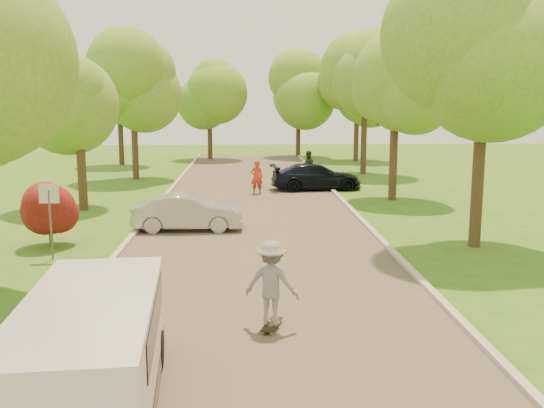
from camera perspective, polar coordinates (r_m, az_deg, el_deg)
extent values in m
plane|color=#376417|center=(13.77, -1.22, -9.24)|extent=(100.00, 100.00, 0.00)
cube|color=#4C4438|center=(21.49, -1.71, -2.29)|extent=(8.00, 60.00, 0.01)
cube|color=#B2AD9E|center=(21.81, -12.42, -2.20)|extent=(0.18, 60.00, 0.12)
cube|color=#B2AD9E|center=(21.91, 8.94, -2.03)|extent=(0.18, 60.00, 0.12)
cylinder|color=#59595E|center=(18.22, -20.10, -1.87)|extent=(0.06, 0.06, 2.00)
cube|color=white|center=(18.08, -20.26, 0.92)|extent=(0.55, 0.04, 0.55)
cylinder|color=#382619|center=(19.90, -20.08, -2.84)|extent=(0.12, 0.12, 0.70)
sphere|color=#590F0F|center=(19.76, -20.21, -0.72)|extent=(1.70, 1.70, 1.70)
cylinder|color=#382619|center=(26.07, -17.46, 2.87)|extent=(0.36, 0.36, 3.15)
sphere|color=#598424|center=(25.91, -17.78, 9.11)|extent=(4.20, 4.20, 4.20)
sphere|color=#598424|center=(25.76, -16.48, 10.58)|extent=(3.15, 3.15, 3.15)
cylinder|color=#382619|center=(35.68, -12.77, 5.35)|extent=(0.36, 0.36, 3.83)
sphere|color=#598424|center=(35.60, -12.98, 10.73)|extent=(4.80, 4.80, 4.80)
sphere|color=#598424|center=(35.50, -11.86, 11.94)|extent=(3.60, 3.60, 3.60)
cylinder|color=#382619|center=(19.53, 18.77, 1.66)|extent=(0.36, 0.36, 3.83)
sphere|color=#598424|center=(19.38, 19.33, 11.70)|extent=(5.00, 5.00, 5.00)
sphere|color=#598424|center=(19.72, 21.54, 13.71)|extent=(3.75, 3.75, 3.75)
cylinder|color=#382619|center=(27.98, 11.34, 3.80)|extent=(0.36, 0.36, 3.38)
sphere|color=#598424|center=(27.84, 11.54, 9.97)|extent=(4.40, 4.40, 4.40)
sphere|color=#598424|center=(28.02, 12.92, 11.27)|extent=(3.30, 3.30, 3.30)
cylinder|color=#382619|center=(37.81, 8.63, 5.88)|extent=(0.36, 0.36, 4.05)
sphere|color=#598424|center=(37.75, 8.77, 11.31)|extent=(5.20, 5.20, 5.20)
sphere|color=#598424|center=(37.94, 9.98, 12.45)|extent=(3.90, 3.90, 3.90)
cylinder|color=#382619|center=(43.98, -14.03, 5.93)|extent=(0.36, 0.36, 3.60)
sphere|color=#598424|center=(43.90, -14.21, 10.23)|extent=(5.00, 5.00, 5.00)
sphere|color=#598424|center=(43.77, -13.27, 11.25)|extent=(3.75, 3.75, 3.75)
cylinder|color=#382619|center=(45.85, 7.93, 6.40)|extent=(0.36, 0.36, 3.83)
sphere|color=#598424|center=(45.79, 8.03, 10.67)|extent=(5.00, 5.00, 5.00)
sphere|color=#598424|center=(45.95, 9.00, 11.58)|extent=(3.75, 3.75, 3.75)
cylinder|color=#382619|center=(47.18, -5.86, 6.26)|extent=(0.36, 0.36, 3.38)
sphere|color=#598424|center=(47.10, -5.93, 10.06)|extent=(4.80, 4.80, 4.80)
sphere|color=#598424|center=(47.08, -5.05, 10.95)|extent=(3.60, 3.60, 3.60)
cylinder|color=#382619|center=(49.28, 2.48, 6.58)|extent=(0.36, 0.36, 3.60)
sphere|color=#598424|center=(49.21, 2.51, 10.42)|extent=(5.00, 5.00, 5.00)
sphere|color=#598424|center=(49.30, 3.40, 11.28)|extent=(3.75, 3.75, 3.75)
cube|color=white|center=(9.18, -16.72, -13.26)|extent=(2.16, 4.68, 1.56)
cube|color=black|center=(9.46, -16.52, -16.97)|extent=(2.19, 4.78, 0.28)
cube|color=black|center=(9.26, -16.60, -10.53)|extent=(2.08, 3.36, 0.52)
cylinder|color=black|center=(10.95, -19.50, -13.17)|extent=(0.28, 0.64, 0.63)
cylinder|color=black|center=(10.72, -10.83, -13.28)|extent=(0.28, 0.64, 0.63)
imported|color=#A5A5AA|center=(21.26, -7.92, -0.81)|extent=(3.81, 1.35, 1.25)
imported|color=black|center=(30.80, 4.18, 2.57)|extent=(4.75, 2.35, 1.33)
cube|color=black|center=(12.22, -0.03, -11.24)|extent=(0.50, 0.90, 0.02)
cylinder|color=#BFCC4C|center=(12.50, 0.71, -11.04)|extent=(0.05, 0.07, 0.07)
cylinder|color=#BFCC4C|center=(12.53, 0.02, -10.97)|extent=(0.05, 0.07, 0.07)
cylinder|color=#BFCC4C|center=(11.94, -0.08, -12.04)|extent=(0.05, 0.07, 0.07)
cylinder|color=#BFCC4C|center=(11.98, -0.80, -11.97)|extent=(0.05, 0.07, 0.07)
imported|color=gray|center=(11.94, -0.03, -7.41)|extent=(1.23, 0.94, 1.69)
imported|color=red|center=(29.27, -1.45, 2.53)|extent=(0.65, 0.48, 1.64)
imported|color=#2D3520|center=(33.90, 3.39, 3.58)|extent=(0.86, 0.68, 1.73)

